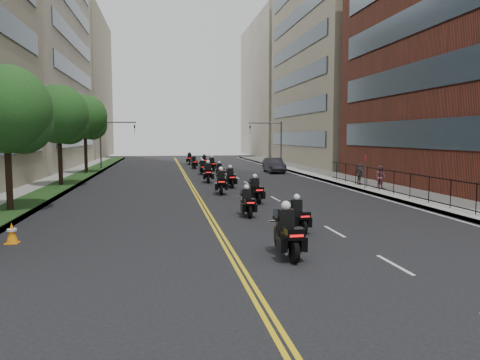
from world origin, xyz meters
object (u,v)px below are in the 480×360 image
object	(u,v)px
motorcycle_11	(204,161)
traffic_cone	(12,233)
motorcycle_3	(256,191)
motorcycle_7	(220,171)
motorcycle_0	(287,235)
pedestrian_c	(360,174)
motorcycle_5	(231,179)
motorcycle_6	(208,174)
motorcycle_2	(247,204)
motorcycle_10	(194,163)
motorcycle_12	(189,159)
motorcycle_1	(298,217)
motorcycle_4	(221,183)
motorcycle_9	(212,165)
parked_sedan	(274,165)
motorcycle_8	(202,168)
pedestrian_b	(381,177)

from	to	relation	value
motorcycle_11	traffic_cone	distance (m)	43.06
motorcycle_3	motorcycle_7	world-z (taller)	motorcycle_3
motorcycle_0	pedestrian_c	size ratio (longest dim) A/B	1.50
motorcycle_5	motorcycle_6	bearing A→B (deg)	106.89
motorcycle_2	motorcycle_11	size ratio (longest dim) A/B	0.93
motorcycle_10	motorcycle_12	world-z (taller)	motorcycle_12
motorcycle_1	traffic_cone	xyz separation A→B (m)	(-10.75, -0.32, -0.23)
motorcycle_6	motorcycle_10	distance (m)	17.00
motorcycle_12	traffic_cone	xyz separation A→B (m)	(-9.02, -45.93, -0.34)
motorcycle_4	motorcycle_10	world-z (taller)	motorcycle_4
motorcycle_11	pedestrian_c	size ratio (longest dim) A/B	1.38
motorcycle_9	pedestrian_c	bearing A→B (deg)	-67.68
motorcycle_12	parked_sedan	size ratio (longest dim) A/B	0.52
motorcycle_0	parked_sedan	bearing A→B (deg)	75.63
motorcycle_3	motorcycle_10	xyz separation A→B (m)	(-1.59, 29.22, -0.00)
motorcycle_0	motorcycle_4	xyz separation A→B (m)	(-0.05, 16.59, 0.01)
motorcycle_6	parked_sedan	xyz separation A→B (m)	(7.90, 9.47, 0.04)
motorcycle_5	motorcycle_8	distance (m)	12.15
motorcycle_6	pedestrian_b	world-z (taller)	motorcycle_6
motorcycle_8	motorcycle_11	xyz separation A→B (m)	(1.34, 12.69, 0.01)
motorcycle_6	pedestrian_b	size ratio (longest dim) A/B	1.54
motorcycle_6	motorcycle_9	world-z (taller)	motorcycle_6
motorcycle_5	pedestrian_c	distance (m)	9.86
motorcycle_0	motorcycle_3	bearing A→B (deg)	81.92
motorcycle_4	parked_sedan	xyz separation A→B (m)	(7.79, 17.22, 0.06)
traffic_cone	parked_sedan	bearing A→B (deg)	60.71
motorcycle_0	motorcycle_8	world-z (taller)	motorcycle_0
motorcycle_5	motorcycle_9	bearing A→B (deg)	87.34
motorcycle_9	pedestrian_b	distance (m)	22.63
motorcycle_4	parked_sedan	size ratio (longest dim) A/B	0.52
motorcycle_4	motorcycle_1	bearing A→B (deg)	-78.44
motorcycle_8	motorcycle_0	bearing A→B (deg)	-94.10
motorcycle_5	motorcycle_9	size ratio (longest dim) A/B	0.98
motorcycle_2	motorcycle_10	bearing A→B (deg)	89.12
motorcycle_2	pedestrian_b	size ratio (longest dim) A/B	1.26
motorcycle_3	motorcycle_6	bearing A→B (deg)	94.35
pedestrian_b	traffic_cone	bearing A→B (deg)	98.78
motorcycle_3	motorcycle_5	world-z (taller)	motorcycle_5
pedestrian_c	motorcycle_5	bearing A→B (deg)	68.96
motorcycle_2	motorcycle_3	distance (m)	4.55
parked_sedan	motorcycle_2	bearing A→B (deg)	-105.13
motorcycle_1	motorcycle_6	distance (m)	20.62
motorcycle_0	motorcycle_6	size ratio (longest dim) A/B	0.96
motorcycle_3	motorcycle_7	bearing A→B (deg)	87.24
motorcycle_9	pedestrian_b	world-z (taller)	pedestrian_b
motorcycle_2	motorcycle_3	world-z (taller)	motorcycle_3
motorcycle_5	motorcycle_8	bearing A→B (deg)	93.77
motorcycle_3	motorcycle_6	xyz separation A→B (m)	(-1.56, 12.22, 0.07)
motorcycle_0	motorcycle_11	size ratio (longest dim) A/B	1.09
motorcycle_1	motorcycle_4	bearing A→B (deg)	92.77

